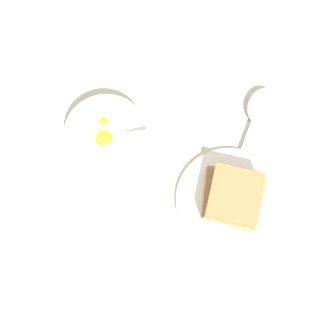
{
  "coord_description": "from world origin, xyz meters",
  "views": [
    {
      "loc": [
        -0.18,
        -0.13,
        0.84
      ],
      "look_at": [
        0.04,
        -0.07,
        0.02
      ],
      "focal_mm": 50.0,
      "sensor_mm": 36.0,
      "label": 1
    }
  ],
  "objects": [
    {
      "name": "soup_spoon",
      "position": [
        0.2,
        -0.2,
        0.02
      ],
      "size": [
        0.15,
        0.06,
        0.03
      ],
      "color": "white",
      "rests_on": "ground_plane"
    },
    {
      "name": "toast_plate",
      "position": [
        0.01,
        -0.19,
        0.01
      ],
      "size": [
        0.2,
        0.2,
        0.01
      ],
      "color": "white",
      "rests_on": "ground_plane"
    },
    {
      "name": "toast_sandwich",
      "position": [
        0.01,
        -0.19,
        0.04
      ],
      "size": [
        0.11,
        0.11,
        0.06
      ],
      "color": "#9E7042",
      "rests_on": "toast_plate"
    },
    {
      "name": "ground_plane",
      "position": [
        0.0,
        0.0,
        0.0
      ],
      "size": [
        3.0,
        3.0,
        0.0
      ],
      "primitive_type": "plane",
      "color": "beige"
    },
    {
      "name": "egg_bowl",
      "position": [
        0.06,
        0.06,
        0.03
      ],
      "size": [
        0.15,
        0.16,
        0.07
      ],
      "color": "white",
      "rests_on": "ground_plane"
    }
  ]
}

